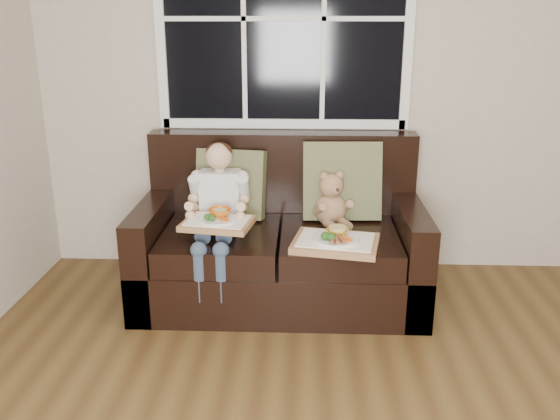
{
  "coord_description": "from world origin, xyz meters",
  "views": [
    {
      "loc": [
        -0.51,
        -1.39,
        1.66
      ],
      "look_at": [
        -0.64,
        1.85,
        0.6
      ],
      "focal_mm": 38.0,
      "sensor_mm": 36.0,
      "label": 1
    }
  ],
  "objects_px": {
    "teddy_bear": "(331,203)",
    "tray_right": "(336,241)",
    "loveseat": "(281,246)",
    "child": "(218,202)",
    "tray_left": "(218,221)"
  },
  "relations": [
    {
      "from": "tray_left",
      "to": "child",
      "type": "bearing_deg",
      "value": 106.56
    },
    {
      "from": "child",
      "to": "tray_left",
      "type": "height_order",
      "value": "child"
    },
    {
      "from": "loveseat",
      "to": "child",
      "type": "xyz_separation_m",
      "value": [
        -0.36,
        -0.12,
        0.32
      ]
    },
    {
      "from": "teddy_bear",
      "to": "tray_right",
      "type": "distance_m",
      "value": 0.4
    },
    {
      "from": "tray_right",
      "to": "child",
      "type": "bearing_deg",
      "value": 171.29
    },
    {
      "from": "tray_right",
      "to": "loveseat",
      "type": "bearing_deg",
      "value": 142.54
    },
    {
      "from": "teddy_bear",
      "to": "child",
      "type": "bearing_deg",
      "value": 171.31
    },
    {
      "from": "teddy_bear",
      "to": "tray_right",
      "type": "relative_size",
      "value": 0.67
    },
    {
      "from": "loveseat",
      "to": "teddy_bear",
      "type": "xyz_separation_m",
      "value": [
        0.3,
        0.03,
        0.28
      ]
    },
    {
      "from": "loveseat",
      "to": "child",
      "type": "height_order",
      "value": "same"
    },
    {
      "from": "loveseat",
      "to": "teddy_bear",
      "type": "relative_size",
      "value": 4.93
    },
    {
      "from": "tray_left",
      "to": "tray_right",
      "type": "relative_size",
      "value": 0.81
    },
    {
      "from": "child",
      "to": "tray_left",
      "type": "xyz_separation_m",
      "value": [
        0.02,
        -0.19,
        -0.05
      ]
    },
    {
      "from": "tray_left",
      "to": "tray_right",
      "type": "distance_m",
      "value": 0.67
    },
    {
      "from": "loveseat",
      "to": "child",
      "type": "bearing_deg",
      "value": -162.38
    }
  ]
}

